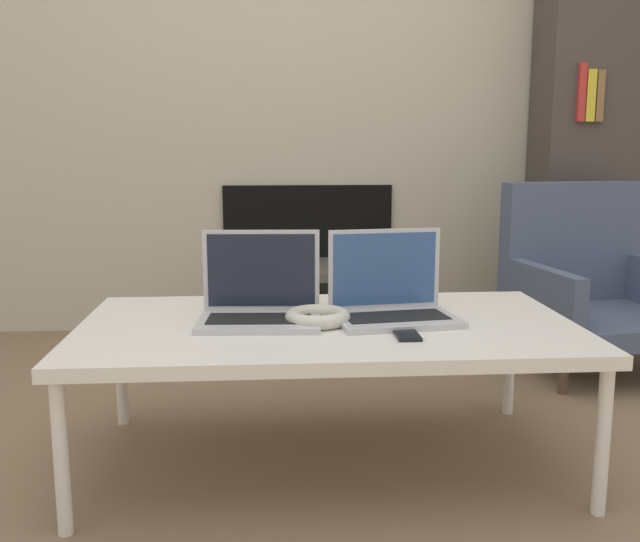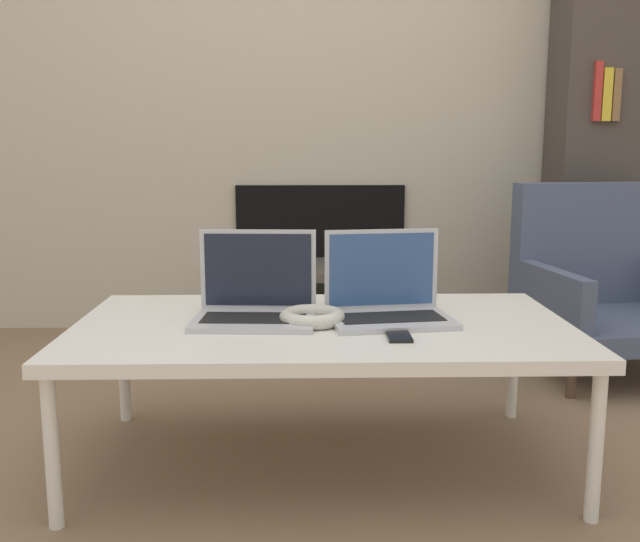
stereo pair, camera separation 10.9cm
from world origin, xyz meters
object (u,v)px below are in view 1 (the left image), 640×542
object	(u,v)px
laptop_right	(391,299)
tv	(311,303)
headphones	(318,317)
phone	(406,333)
laptop_left	(260,301)
armchair	(589,282)

from	to	relation	value
laptop_right	tv	world-z (taller)	laptop_right
headphones	phone	bearing A→B (deg)	-31.08
laptop_right	laptop_left	bearing A→B (deg)	172.14
laptop_left	laptop_right	size ratio (longest dim) A/B	0.95
phone	laptop_right	bearing A→B (deg)	92.33
laptop_right	headphones	size ratio (longest dim) A/B	2.01
laptop_right	headphones	distance (m)	0.22
laptop_right	phone	bearing A→B (deg)	-95.47
armchair	laptop_left	bearing A→B (deg)	-156.18
headphones	tv	world-z (taller)	headphones
laptop_left	phone	distance (m)	0.43
laptop_left	armchair	size ratio (longest dim) A/B	0.46
laptop_right	headphones	xyz separation A→B (m)	(-0.22, -0.05, -0.04)
laptop_right	phone	size ratio (longest dim) A/B	2.54
laptop_left	headphones	bearing A→B (deg)	-13.87
headphones	phone	xyz separation A→B (m)	(0.22, -0.13, -0.02)
headphones	tv	xyz separation A→B (m)	(0.06, 1.35, -0.26)
armchair	tv	bearing A→B (deg)	150.63
tv	armchair	xyz separation A→B (m)	(1.14, -0.44, 0.17)
laptop_left	tv	world-z (taller)	laptop_left
laptop_left	tv	size ratio (longest dim) A/B	0.60
laptop_left	tv	distance (m)	1.35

